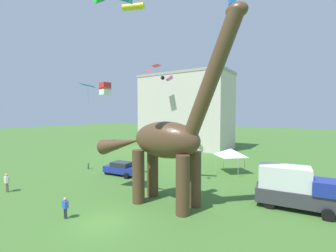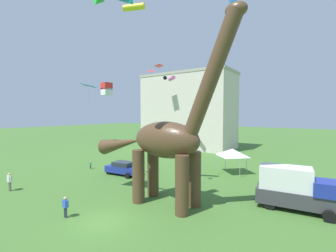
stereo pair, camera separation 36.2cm
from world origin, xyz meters
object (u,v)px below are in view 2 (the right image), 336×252
object	(u,v)px
kite_apex	(133,6)
kite_drifting	(89,86)
kite_mid_center	(159,66)
dinosaur_sculpture	(165,140)
person_near_flyer	(10,180)
person_watching_child	(90,164)
parked_box_truck	(295,188)
person_vendor_side	(65,205)
festival_canopy_tent	(232,152)
parked_sedan_left	(123,168)
kite_trailing	(170,78)
kite_near_low	(107,89)
kite_high_left	(151,71)

from	to	relation	value
kite_apex	kite_drifting	size ratio (longest dim) A/B	1.02
kite_mid_center	kite_apex	bearing A→B (deg)	-58.72
dinosaur_sculpture	person_near_flyer	size ratio (longest dim) A/B	8.29
person_watching_child	kite_apex	bearing A→B (deg)	-148.67
parked_box_truck	kite_mid_center	size ratio (longest dim) A/B	2.74
person_vendor_side	festival_canopy_tent	bearing A→B (deg)	164.53
person_near_flyer	kite_drifting	world-z (taller)	kite_drifting
parked_sedan_left	kite_trailing	xyz separation A→B (m)	(-1.99, 13.00, 12.40)
kite_near_low	kite_apex	distance (m)	8.84
festival_canopy_tent	kite_trailing	distance (m)	17.10
person_vendor_side	kite_apex	bearing A→B (deg)	173.53
dinosaur_sculpture	person_vendor_side	xyz separation A→B (m)	(-4.34, -5.93, -4.29)
kite_trailing	parked_box_truck	bearing A→B (deg)	-32.49
dinosaur_sculpture	kite_drifting	xyz separation A→B (m)	(-6.63, -2.14, 4.48)
dinosaur_sculpture	festival_canopy_tent	size ratio (longest dim) A/B	4.55
festival_canopy_tent	kite_mid_center	size ratio (longest dim) A/B	1.49
parked_box_truck	kite_high_left	bearing A→B (deg)	149.89
person_near_flyer	kite_drifting	xyz separation A→B (m)	(7.18, 3.62, 8.62)
person_watching_child	person_near_flyer	world-z (taller)	person_near_flyer
kite_mid_center	person_near_flyer	bearing A→B (deg)	-86.00
person_watching_child	kite_near_low	bearing A→B (deg)	-149.27
parked_box_truck	kite_high_left	world-z (taller)	kite_high_left
parked_box_truck	person_near_flyer	bearing A→B (deg)	-161.31
kite_near_low	kite_drifting	distance (m)	4.80
person_near_flyer	kite_near_low	distance (m)	12.67
parked_sedan_left	person_vendor_side	bearing A→B (deg)	-71.91
kite_apex	kite_mid_center	xyz separation A→B (m)	(-12.15, 19.99, -0.19)
person_near_flyer	kite_apex	distance (m)	19.50
parked_sedan_left	kite_drifting	bearing A→B (deg)	-75.74
person_vendor_side	kite_high_left	size ratio (longest dim) A/B	0.97
person_near_flyer	kite_mid_center	distance (m)	30.11
person_near_flyer	parked_box_truck	bearing A→B (deg)	-61.72
parked_sedan_left	person_vendor_side	size ratio (longest dim) A/B	2.96
person_vendor_side	festival_canopy_tent	world-z (taller)	festival_canopy_tent
person_watching_child	kite_mid_center	bearing A→B (deg)	-37.43
parked_box_truck	person_watching_child	xyz separation A→B (m)	(-23.56, -0.72, -1.06)
person_watching_child	kite_high_left	xyz separation A→B (m)	(2.07, 10.28, 13.53)
person_near_flyer	kite_drifting	size ratio (longest dim) A/B	0.89
kite_apex	kite_high_left	world-z (taller)	kite_apex
person_vendor_side	kite_apex	size ratio (longest dim) A/B	0.75
person_watching_child	kite_high_left	bearing A→B (deg)	-51.55
parked_sedan_left	parked_box_truck	distance (m)	17.89
kite_trailing	kite_apex	distance (m)	19.08
person_watching_child	festival_canopy_tent	distance (m)	18.32
parked_box_truck	kite_near_low	distance (m)	19.85
festival_canopy_tent	kite_near_low	world-z (taller)	kite_near_low
parked_sedan_left	festival_canopy_tent	world-z (taller)	festival_canopy_tent
dinosaur_sculpture	parked_box_truck	xyz separation A→B (m)	(8.71, 4.65, -3.54)
festival_canopy_tent	kite_drifting	distance (m)	18.01
kite_apex	kite_drifting	world-z (taller)	kite_apex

